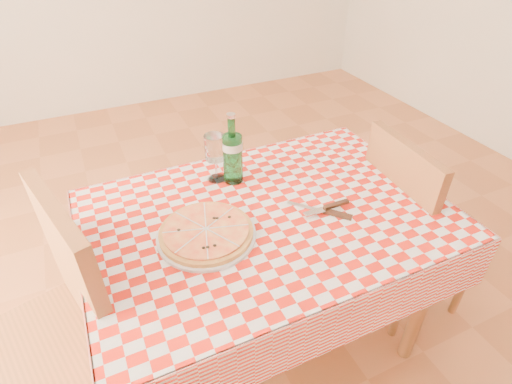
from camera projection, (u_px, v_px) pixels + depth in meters
dining_table at (267, 233)px, 1.51m from camera, size 1.20×0.80×0.75m
tablecloth at (268, 214)px, 1.45m from camera, size 1.30×0.90×0.01m
chair_near at (408, 220)px, 1.76m from camera, size 0.45×0.45×0.94m
chair_far at (55, 325)px, 1.27m from camera, size 0.56×0.56×1.01m
pizza_plate at (206, 232)px, 1.33m from camera, size 0.42×0.42×0.04m
water_bottle at (232, 149)px, 1.53m from camera, size 0.09×0.09×0.29m
wine_glass at (215, 158)px, 1.57m from camera, size 0.08×0.08×0.20m
cutlery at (324, 209)px, 1.44m from camera, size 0.32×0.29×0.03m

